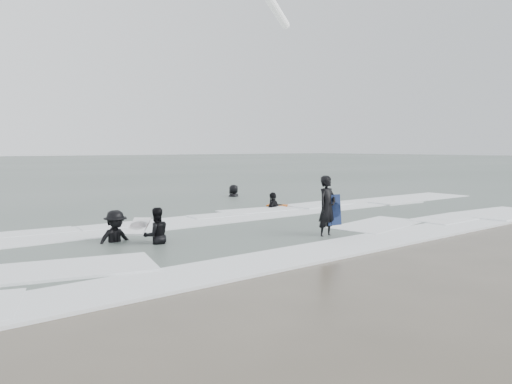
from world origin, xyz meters
TOP-DOWN VIEW (x-y plane):
  - ground at (0.00, 0.00)m, footprint 320.00×320.00m
  - surfer_centre at (-0.48, 0.81)m, footprint 0.76×0.55m
  - surfer_wading at (-5.21, 2.96)m, footprint 0.88×0.73m
  - surfer_breaker at (-6.07, 3.82)m, footprint 1.25×0.79m
  - surfer_right_near at (2.78, 7.30)m, footprint 1.22×0.89m
  - surfer_right_far at (4.45, 12.72)m, footprint 1.02×0.78m
  - surf_foam at (0.00, 3.70)m, footprint 30.03×9.06m
  - bodyboards at (-0.85, 3.92)m, footprint 9.89×7.48m

SIDE VIEW (x-z plane):
  - ground at x=0.00m, z-range 0.00..0.00m
  - surfer_centre at x=-0.48m, z-range -0.98..0.98m
  - surfer_wading at x=-5.21m, z-range -0.82..0.82m
  - surfer_breaker at x=-6.07m, z-range -0.92..0.92m
  - surfer_right_near at x=2.78m, z-range -0.96..0.96m
  - surfer_right_far at x=4.45m, z-range -0.94..0.94m
  - surf_foam at x=0.00m, z-range 0.00..0.08m
  - bodyboards at x=-0.85m, z-range -0.13..1.12m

